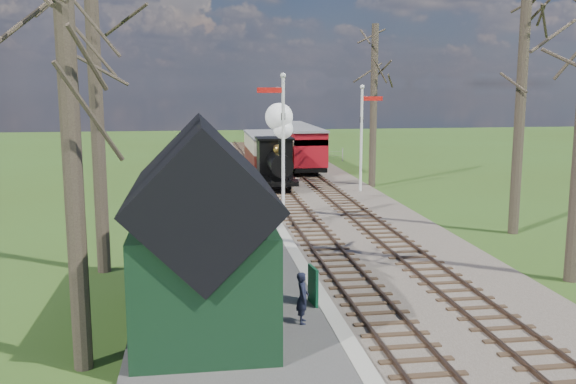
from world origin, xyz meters
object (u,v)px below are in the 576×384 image
(station_shed, at_px, (203,234))
(sign_board, at_px, (313,285))
(semaphore_near, at_px, (282,135))
(locomotive, at_px, (277,152))
(red_carriage_a, at_px, (304,149))
(bench, at_px, (262,302))
(semaphore_far, at_px, (363,130))
(red_carriage_b, at_px, (291,141))
(person, at_px, (303,298))
(coach, at_px, (265,151))

(station_shed, height_order, sign_board, station_shed)
(station_shed, distance_m, semaphore_near, 12.58)
(locomotive, height_order, red_carriage_a, locomotive)
(semaphore_near, relative_size, sign_board, 6.36)
(bench, bearing_deg, red_carriage_a, 78.03)
(semaphore_far, xyz_separation_m, red_carriage_a, (-1.77, 7.96, -1.74))
(red_carriage_b, bearing_deg, station_shed, -102.37)
(semaphore_far, relative_size, locomotive, 1.24)
(semaphore_far, height_order, red_carriage_a, semaphore_far)
(sign_board, xyz_separation_m, person, (-0.49, -1.26, 0.13))
(semaphore_far, bearing_deg, station_shed, -115.72)
(bench, bearing_deg, sign_board, 25.40)
(semaphore_near, bearing_deg, bench, -100.09)
(red_carriage_b, distance_m, sign_board, 31.16)
(station_shed, height_order, semaphore_near, semaphore_near)
(semaphore_far, xyz_separation_m, red_carriage_b, (-1.77, 13.46, -1.74))
(red_carriage_a, distance_m, bench, 26.64)
(station_shed, relative_size, red_carriage_a, 1.14)
(coach, xyz_separation_m, person, (-2.02, -26.06, -0.73))
(red_carriage_a, distance_m, person, 27.04)
(station_shed, bearing_deg, coach, 80.39)
(semaphore_far, bearing_deg, locomotive, 163.31)
(semaphore_far, xyz_separation_m, bench, (-7.29, -18.08, -2.79))
(semaphore_near, bearing_deg, station_shed, -106.38)
(station_shed, bearing_deg, semaphore_far, 64.28)
(station_shed, relative_size, coach, 0.86)
(sign_board, distance_m, person, 1.36)
(locomotive, xyz_separation_m, person, (-2.00, -19.99, -1.30))
(locomotive, xyz_separation_m, bench, (-2.91, -19.40, -1.56))
(sign_board, bearing_deg, locomotive, 85.39)
(sign_board, bearing_deg, red_carriage_a, 80.77)
(semaphore_far, relative_size, person, 4.64)
(station_shed, xyz_separation_m, bench, (1.38, -0.08, -1.71))
(red_carriage_a, relative_size, person, 4.50)
(bench, relative_size, person, 1.12)
(red_carriage_a, bearing_deg, bench, -101.97)
(red_carriage_a, bearing_deg, person, -99.83)
(red_carriage_a, relative_size, red_carriage_b, 1.00)
(bench, distance_m, person, 1.11)
(semaphore_near, height_order, coach, semaphore_near)
(station_shed, height_order, person, station_shed)
(semaphore_near, height_order, red_carriage_a, semaphore_near)
(semaphore_near, xyz_separation_m, locomotive, (0.76, 7.31, -1.50))
(coach, bearing_deg, bench, -96.54)
(station_shed, relative_size, bench, 4.58)
(red_carriage_a, bearing_deg, semaphore_far, -77.43)
(coach, relative_size, red_carriage_b, 1.33)
(semaphore_near, height_order, bench, semaphore_near)
(semaphore_near, distance_m, semaphore_far, 7.91)
(semaphore_near, distance_m, red_carriage_b, 19.85)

